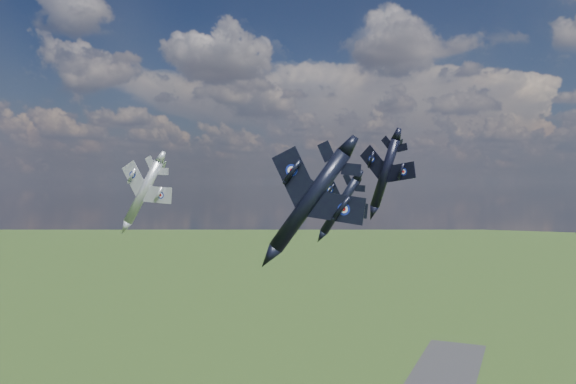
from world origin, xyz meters
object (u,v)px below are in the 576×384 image
at_px(jet_left_silver, 143,192).
at_px(jet_right_navy, 310,201).
at_px(jet_high_navy, 385,173).
at_px(jet_lead_navy, 340,206).

bearing_deg(jet_left_silver, jet_right_navy, -36.77).
bearing_deg(jet_right_navy, jet_left_silver, 136.05).
bearing_deg(jet_left_silver, jet_high_navy, 7.57).
distance_m(jet_high_navy, jet_left_silver, 38.51).
bearing_deg(jet_high_navy, jet_left_silver, -151.91).
height_order(jet_lead_navy, jet_left_silver, jet_left_silver).
bearing_deg(jet_right_navy, jet_high_navy, 82.24).
distance_m(jet_right_navy, jet_high_navy, 33.39).
height_order(jet_lead_navy, jet_right_navy, jet_right_navy).
height_order(jet_right_navy, jet_high_navy, jet_high_navy).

